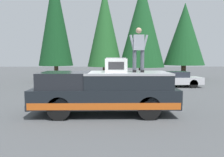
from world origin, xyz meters
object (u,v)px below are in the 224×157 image
Objects in this scene: parked_car_silver at (174,79)px; pickup_truck at (105,92)px; person_on_truck_bed at (139,49)px; compressor_unit at (116,65)px.

pickup_truck is at bearing 147.68° from parked_car_silver.
pickup_truck is 3.28× the size of person_on_truck_bed.
compressor_unit is at bearing 85.26° from person_on_truck_bed.
person_on_truck_bed is (-0.10, -1.30, 1.68)m from pickup_truck.
compressor_unit is 1.07m from person_on_truck_bed.
person_on_truck_bed reaches higher than compressor_unit.
compressor_unit is 0.50× the size of person_on_truck_bed.
parked_car_silver is (8.04, -5.09, -0.29)m from pickup_truck.
pickup_truck is at bearing 85.77° from person_on_truck_bed.
pickup_truck is 2.12m from person_on_truck_bed.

